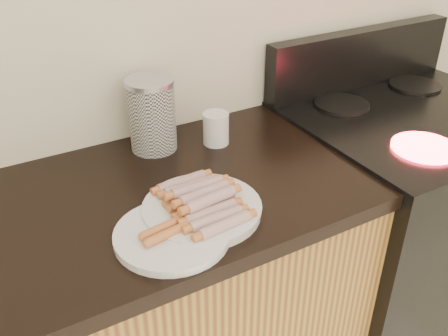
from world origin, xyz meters
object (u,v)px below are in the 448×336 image
side_plate (172,235)px  mug (216,128)px  canister (152,115)px  main_plate (202,210)px  stove (394,228)px

side_plate → mug: size_ratio=2.70×
side_plate → canister: (0.13, 0.39, 0.09)m
main_plate → canister: bearing=85.3°
side_plate → canister: canister is taller
canister → mug: size_ratio=2.21×
main_plate → canister: (0.03, 0.34, 0.09)m
stove → main_plate: main_plate is taller
canister → mug: bearing=-20.1°
main_plate → side_plate: (-0.10, -0.05, -0.00)m
stove → mug: size_ratio=9.88×
main_plate → mug: bearing=55.7°
main_plate → mug: 0.35m
main_plate → canister: canister is taller
main_plate → canister: 0.36m
side_plate → canister: size_ratio=1.22×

